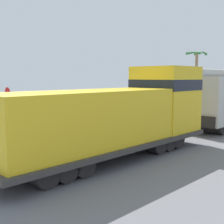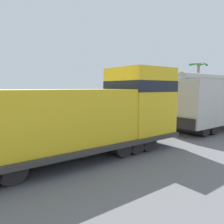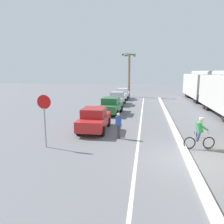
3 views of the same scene
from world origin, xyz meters
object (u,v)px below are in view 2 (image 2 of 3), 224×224
at_px(palm_tree_near, 198,76).
at_px(pedestrian_by_cars, 65,114).
at_px(locomotive, 82,119).
at_px(stop_sign, 27,100).
at_px(cyclist, 78,122).
at_px(parked_car_green, 121,108).
at_px(hopper_car_lead, 219,102).
at_px(parked_car_white, 181,104).
at_px(parked_car_red, 72,111).
at_px(parked_car_silver, 155,105).

relative_size(palm_tree_near, pedestrian_by_cars, 4.35).
bearing_deg(palm_tree_near, pedestrian_by_cars, -87.06).
height_order(locomotive, stop_sign, locomotive).
distance_m(locomotive, cyclist, 5.34).
distance_m(parked_car_green, stop_sign, 10.23).
bearing_deg(palm_tree_near, locomotive, -68.39).
bearing_deg(hopper_car_lead, parked_car_white, 135.87).
bearing_deg(locomotive, pedestrian_by_cars, 159.27).
bearing_deg(parked_car_red, parked_car_white, 89.88).
bearing_deg(parked_car_silver, stop_sign, -96.46).
bearing_deg(stop_sign, palm_tree_near, 84.12).
bearing_deg(cyclist, pedestrian_by_cars, 165.74).
relative_size(hopper_car_lead, parked_car_white, 2.52).
xyz_separation_m(parked_car_green, cyclist, (6.21, -8.95, 0.00)).
relative_size(locomotive, palm_tree_near, 1.65).
height_order(palm_tree_near, pedestrian_by_cars, palm_tree_near).
relative_size(parked_car_red, stop_sign, 1.47).
bearing_deg(cyclist, stop_sign, -172.98).
xyz_separation_m(parked_car_green, pedestrian_by_cars, (1.72, -7.81, 0.03)).
relative_size(locomotive, parked_car_red, 2.74).
xyz_separation_m(parked_car_green, stop_sign, (-2.00, -9.96, 1.21)).
bearing_deg(parked_car_silver, parked_car_red, -89.92).
distance_m(parked_car_silver, palm_tree_near, 9.78).
height_order(parked_car_white, palm_tree_near, palm_tree_near).
bearing_deg(hopper_car_lead, parked_car_green, -175.44).
distance_m(parked_car_red, cyclist, 6.96).
bearing_deg(parked_car_silver, cyclist, -66.81).
bearing_deg(pedestrian_by_cars, locomotive, -20.73).
height_order(parked_car_red, palm_tree_near, palm_tree_near).
bearing_deg(hopper_car_lead, cyclist, -115.58).
distance_m(hopper_car_lead, parked_car_red, 13.20).
relative_size(locomotive, cyclist, 6.77).
distance_m(parked_car_red, stop_sign, 4.36).
xyz_separation_m(locomotive, palm_tree_near, (-10.35, 26.14, 3.10)).
bearing_deg(parked_car_red, cyclist, -23.37).
distance_m(locomotive, stop_sign, 12.98).
relative_size(hopper_car_lead, stop_sign, 3.68).
distance_m(hopper_car_lead, parked_car_green, 11.02).
xyz_separation_m(parked_car_green, parked_car_silver, (-0.19, 5.99, 0.00)).
relative_size(parked_car_white, stop_sign, 1.46).
relative_size(parked_car_silver, cyclist, 2.46).
bearing_deg(parked_car_silver, parked_car_green, -88.16).
xyz_separation_m(parked_car_white, cyclist, (6.35, -20.54, 0.00)).
bearing_deg(palm_tree_near, stop_sign, -95.88).
distance_m(parked_car_silver, pedestrian_by_cars, 13.93).
bearing_deg(pedestrian_by_cars, cyclist, -14.26).
bearing_deg(locomotive, stop_sign, 174.13).
relative_size(parked_car_green, cyclist, 2.49).
relative_size(parked_car_green, parked_car_white, 1.01).
distance_m(locomotive, parked_car_silver, 20.56).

